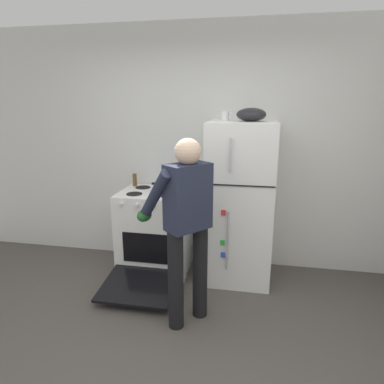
% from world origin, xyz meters
% --- Properties ---
extents(ground, '(8.00, 8.00, 0.00)m').
position_xyz_m(ground, '(0.00, 0.00, 0.00)').
color(ground, '#4C4742').
extents(kitchen_wall_back, '(6.00, 0.10, 2.70)m').
position_xyz_m(kitchen_wall_back, '(0.00, 1.95, 1.35)').
color(kitchen_wall_back, silver).
rests_on(kitchen_wall_back, ground).
extents(refrigerator, '(0.68, 0.72, 1.68)m').
position_xyz_m(refrigerator, '(0.50, 1.57, 0.84)').
color(refrigerator, white).
rests_on(refrigerator, ground).
extents(stove_range, '(0.76, 1.22, 0.92)m').
position_xyz_m(stove_range, '(-0.43, 1.55, 0.45)').
color(stove_range, white).
rests_on(stove_range, ground).
extents(person_cook, '(0.66, 0.68, 1.60)m').
position_xyz_m(person_cook, '(0.10, 0.70, 0.95)').
color(person_cook, black).
rests_on(person_cook, ground).
extents(red_pot, '(0.35, 0.25, 0.11)m').
position_xyz_m(red_pot, '(-0.27, 1.52, 0.98)').
color(red_pot, '#19479E').
rests_on(red_pot, stove_range).
extents(coffee_mug, '(0.11, 0.08, 0.10)m').
position_xyz_m(coffee_mug, '(0.32, 1.62, 1.73)').
color(coffee_mug, silver).
rests_on(coffee_mug, refrigerator).
extents(pepper_mill, '(0.05, 0.05, 0.14)m').
position_xyz_m(pepper_mill, '(-0.73, 1.77, 0.99)').
color(pepper_mill, brown).
rests_on(pepper_mill, stove_range).
extents(mixing_bowl, '(0.29, 0.29, 0.13)m').
position_xyz_m(mixing_bowl, '(0.58, 1.57, 1.75)').
color(mixing_bowl, black).
rests_on(mixing_bowl, refrigerator).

